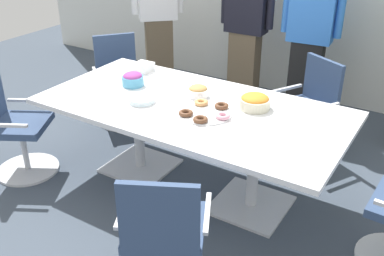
{
  "coord_description": "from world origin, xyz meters",
  "views": [
    {
      "loc": [
        1.67,
        -2.69,
        2.2
      ],
      "look_at": [
        0.0,
        0.0,
        0.55
      ],
      "focal_mm": 41.89,
      "sensor_mm": 36.0,
      "label": 1
    }
  ],
  "objects_px": {
    "snack_bowl_cookies": "(198,91)",
    "snack_bowl_chips_orange": "(255,101)",
    "person_standing_1": "(246,24)",
    "donut_platter": "(206,112)",
    "plate_stack": "(142,100)",
    "office_chair_0": "(15,130)",
    "conference_table": "(192,120)",
    "person_standing_2": "(310,32)",
    "person_standing_0": "(158,11)",
    "office_chair_1": "(165,240)",
    "office_chair_4": "(120,84)",
    "napkin_pile": "(143,67)",
    "office_chair_3": "(306,114)",
    "snack_bowl_candy_mix": "(133,79)"
  },
  "relations": [
    {
      "from": "office_chair_1",
      "to": "person_standing_1",
      "type": "distance_m",
      "value": 2.97
    },
    {
      "from": "person_standing_0",
      "to": "snack_bowl_cookies",
      "type": "xyz_separation_m",
      "value": [
        1.42,
        -1.44,
        -0.2
      ]
    },
    {
      "from": "conference_table",
      "to": "person_standing_2",
      "type": "height_order",
      "value": "person_standing_2"
    },
    {
      "from": "person_standing_1",
      "to": "snack_bowl_cookies",
      "type": "bearing_deg",
      "value": 100.47
    },
    {
      "from": "conference_table",
      "to": "person_standing_0",
      "type": "bearing_deg",
      "value": 132.53
    },
    {
      "from": "snack_bowl_cookies",
      "to": "donut_platter",
      "type": "distance_m",
      "value": 0.34
    },
    {
      "from": "snack_bowl_cookies",
      "to": "snack_bowl_chips_orange",
      "type": "xyz_separation_m",
      "value": [
        0.48,
        0.04,
        0.01
      ]
    },
    {
      "from": "person_standing_1",
      "to": "person_standing_2",
      "type": "bearing_deg",
      "value": 177.47
    },
    {
      "from": "office_chair_0",
      "to": "person_standing_2",
      "type": "distance_m",
      "value": 2.97
    },
    {
      "from": "person_standing_2",
      "to": "plate_stack",
      "type": "bearing_deg",
      "value": 64.24
    },
    {
      "from": "office_chair_1",
      "to": "plate_stack",
      "type": "distance_m",
      "value": 1.28
    },
    {
      "from": "snack_bowl_chips_orange",
      "to": "donut_platter",
      "type": "xyz_separation_m",
      "value": [
        -0.26,
        -0.29,
        -0.04
      ]
    },
    {
      "from": "office_chair_0",
      "to": "snack_bowl_cookies",
      "type": "xyz_separation_m",
      "value": [
        1.37,
        0.78,
        0.39
      ]
    },
    {
      "from": "person_standing_0",
      "to": "person_standing_2",
      "type": "height_order",
      "value": "person_standing_0"
    },
    {
      "from": "donut_platter",
      "to": "person_standing_1",
      "type": "bearing_deg",
      "value": 107.05
    },
    {
      "from": "person_standing_2",
      "to": "plate_stack",
      "type": "height_order",
      "value": "person_standing_2"
    },
    {
      "from": "conference_table",
      "to": "snack_bowl_chips_orange",
      "type": "height_order",
      "value": "snack_bowl_chips_orange"
    },
    {
      "from": "office_chair_4",
      "to": "conference_table",
      "type": "bearing_deg",
      "value": 102.09
    },
    {
      "from": "office_chair_4",
      "to": "person_standing_1",
      "type": "bearing_deg",
      "value": 176.88
    },
    {
      "from": "person_standing_2",
      "to": "snack_bowl_chips_orange",
      "type": "distance_m",
      "value": 1.52
    },
    {
      "from": "snack_bowl_candy_mix",
      "to": "person_standing_0",
      "type": "bearing_deg",
      "value": 118.48
    },
    {
      "from": "office_chair_3",
      "to": "person_standing_0",
      "type": "xyz_separation_m",
      "value": [
        -2.07,
        0.57,
        0.59
      ]
    },
    {
      "from": "conference_table",
      "to": "office_chair_0",
      "type": "distance_m",
      "value": 1.56
    },
    {
      "from": "office_chair_1",
      "to": "snack_bowl_cookies",
      "type": "bearing_deg",
      "value": 85.96
    },
    {
      "from": "person_standing_1",
      "to": "donut_platter",
      "type": "xyz_separation_m",
      "value": [
        0.56,
        -1.82,
        -0.19
      ]
    },
    {
      "from": "office_chair_0",
      "to": "person_standing_2",
      "type": "relative_size",
      "value": 0.49
    },
    {
      "from": "office_chair_1",
      "to": "snack_bowl_chips_orange",
      "type": "distance_m",
      "value": 1.33
    },
    {
      "from": "office_chair_3",
      "to": "person_standing_2",
      "type": "distance_m",
      "value": 0.93
    },
    {
      "from": "office_chair_4",
      "to": "snack_bowl_chips_orange",
      "type": "distance_m",
      "value": 1.88
    },
    {
      "from": "conference_table",
      "to": "snack_bowl_candy_mix",
      "type": "distance_m",
      "value": 0.68
    },
    {
      "from": "person_standing_2",
      "to": "napkin_pile",
      "type": "height_order",
      "value": "person_standing_2"
    },
    {
      "from": "conference_table",
      "to": "person_standing_2",
      "type": "distance_m",
      "value": 1.79
    },
    {
      "from": "snack_bowl_candy_mix",
      "to": "office_chair_3",
      "type": "bearing_deg",
      "value": 37.39
    },
    {
      "from": "napkin_pile",
      "to": "snack_bowl_chips_orange",
      "type": "bearing_deg",
      "value": -9.33
    },
    {
      "from": "office_chair_1",
      "to": "person_standing_0",
      "type": "distance_m",
      "value": 3.35
    },
    {
      "from": "conference_table",
      "to": "donut_platter",
      "type": "height_order",
      "value": "donut_platter"
    },
    {
      "from": "snack_bowl_chips_orange",
      "to": "office_chair_1",
      "type": "bearing_deg",
      "value": -88.41
    },
    {
      "from": "office_chair_1",
      "to": "donut_platter",
      "type": "height_order",
      "value": "office_chair_1"
    },
    {
      "from": "conference_table",
      "to": "snack_bowl_chips_orange",
      "type": "bearing_deg",
      "value": 25.5
    },
    {
      "from": "person_standing_0",
      "to": "plate_stack",
      "type": "relative_size",
      "value": 9.03
    },
    {
      "from": "office_chair_0",
      "to": "snack_bowl_chips_orange",
      "type": "relative_size",
      "value": 3.81
    },
    {
      "from": "snack_bowl_chips_orange",
      "to": "plate_stack",
      "type": "distance_m",
      "value": 0.88
    },
    {
      "from": "office_chair_4",
      "to": "donut_platter",
      "type": "xyz_separation_m",
      "value": [
        1.51,
        -0.77,
        0.36
      ]
    },
    {
      "from": "office_chair_0",
      "to": "plate_stack",
      "type": "height_order",
      "value": "office_chair_0"
    },
    {
      "from": "office_chair_4",
      "to": "person_standing_1",
      "type": "distance_m",
      "value": 1.52
    },
    {
      "from": "office_chair_1",
      "to": "office_chair_0",
      "type": "bearing_deg",
      "value": 139.7
    },
    {
      "from": "conference_table",
      "to": "office_chair_4",
      "type": "bearing_deg",
      "value": 152.84
    },
    {
      "from": "conference_table",
      "to": "person_standing_1",
      "type": "relative_size",
      "value": 1.31
    },
    {
      "from": "office_chair_3",
      "to": "person_standing_0",
      "type": "distance_m",
      "value": 2.23
    },
    {
      "from": "napkin_pile",
      "to": "conference_table",
      "type": "bearing_deg",
      "value": -27.44
    }
  ]
}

